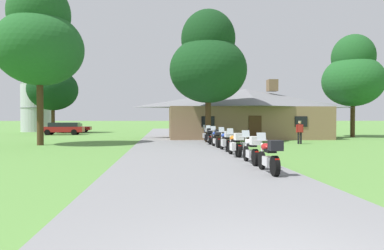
{
  "coord_description": "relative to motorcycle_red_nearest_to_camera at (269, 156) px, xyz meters",
  "views": [
    {
      "loc": [
        -1.21,
        -3.72,
        1.85
      ],
      "look_at": [
        0.86,
        22.03,
        1.37
      ],
      "focal_mm": 32.27,
      "sensor_mm": 36.0,
      "label": 1
    }
  ],
  "objects": [
    {
      "name": "bystander_red_shirt_near_lodge",
      "position": [
        6.4,
        13.34,
        0.33
      ],
      "size": [
        0.55,
        0.22,
        1.69
      ],
      "rotation": [
        0.0,
        0.0,
        0.01
      ],
      "color": "black",
      "rests_on": "ground"
    },
    {
      "name": "ground_plane",
      "position": [
        -2.22,
        12.7,
        -0.62
      ],
      "size": [
        500.0,
        500.0,
        0.0
      ],
      "primitive_type": "plane",
      "color": "#56893D"
    },
    {
      "name": "motorcycle_red_nearest_to_camera",
      "position": [
        0.0,
        0.0,
        0.0
      ],
      "size": [
        0.66,
        2.08,
        1.3
      ],
      "rotation": [
        0.0,
        0.0,
        0.0
      ],
      "color": "black",
      "rests_on": "asphalt_driveway"
    },
    {
      "name": "motorcycle_blue_farthest_in_row",
      "position": [
        -0.15,
        15.36,
        -0.01
      ],
      "size": [
        0.72,
        2.08,
        1.3
      ],
      "rotation": [
        0.0,
        0.0,
        0.01
      ],
      "color": "black",
      "rests_on": "asphalt_driveway"
    },
    {
      "name": "parked_red_suv_far_left",
      "position": [
        -14.9,
        29.2,
        0.16
      ],
      "size": [
        4.69,
        2.1,
        1.4
      ],
      "rotation": [
        0.0,
        0.0,
        1.63
      ],
      "color": "maroon",
      "rests_on": "ground"
    },
    {
      "name": "motorcycle_blue_sixth_in_row",
      "position": [
        -0.25,
        13.05,
        -0.01
      ],
      "size": [
        0.76,
        2.08,
        1.3
      ],
      "rotation": [
        0.0,
        0.0,
        -0.05
      ],
      "color": "black",
      "rests_on": "asphalt_driveway"
    },
    {
      "name": "motorcycle_blue_fifth_in_row",
      "position": [
        -0.18,
        10.39,
        0.0
      ],
      "size": [
        0.66,
        2.08,
        1.3
      ],
      "rotation": [
        0.0,
        0.0,
        0.06
      ],
      "color": "black",
      "rests_on": "asphalt_driveway"
    },
    {
      "name": "tree_by_lodge_front",
      "position": [
        -0.07,
        15.25,
        5.65
      ],
      "size": [
        5.92,
        5.92,
        10.16
      ],
      "color": "#422D19",
      "rests_on": "ground"
    },
    {
      "name": "motorcycle_orange_third_in_row",
      "position": [
        -0.04,
        5.16,
        -0.01
      ],
      "size": [
        0.8,
        2.08,
        1.3
      ],
      "rotation": [
        0.0,
        0.0,
        0.07
      ],
      "color": "black",
      "rests_on": "asphalt_driveway"
    },
    {
      "name": "stone_lodge",
      "position": [
        4.22,
        21.02,
        1.77
      ],
      "size": [
        15.16,
        7.27,
        5.55
      ],
      "color": "#896B4C",
      "rests_on": "ground"
    },
    {
      "name": "metal_silo_distant",
      "position": [
        -21.51,
        39.34,
        3.25
      ],
      "size": [
        4.13,
        4.13,
        7.73
      ],
      "color": "#B2B7BC",
      "rests_on": "ground"
    },
    {
      "name": "motorcycle_blue_fourth_in_row",
      "position": [
        -0.02,
        7.77,
        -0.01
      ],
      "size": [
        0.82,
        2.08,
        1.3
      ],
      "rotation": [
        0.0,
        0.0,
        0.09
      ],
      "color": "black",
      "rests_on": "asphalt_driveway"
    },
    {
      "name": "parked_red_sedan_far_left",
      "position": [
        -15.4,
        36.17,
        0.02
      ],
      "size": [
        4.32,
        2.14,
        1.2
      ],
      "rotation": [
        0.0,
        0.0,
        1.64
      ],
      "color": "maroon",
      "rests_on": "ground"
    },
    {
      "name": "tree_left_near",
      "position": [
        -12.03,
        13.68,
        6.78
      ],
      "size": [
        5.98,
        5.98,
        11.33
      ],
      "color": "#422D19",
      "rests_on": "ground"
    },
    {
      "name": "motorcycle_white_second_in_row",
      "position": [
        0.01,
        2.37,
        0.0
      ],
      "size": [
        0.66,
        2.08,
        1.3
      ],
      "rotation": [
        0.0,
        0.0,
        0.01
      ],
      "color": "black",
      "rests_on": "asphalt_driveway"
    },
    {
      "name": "asphalt_driveway",
      "position": [
        -2.22,
        10.7,
        -0.59
      ],
      "size": [
        6.4,
        80.0,
        0.06
      ],
      "primitive_type": "cube",
      "color": "slate",
      "rests_on": "ground"
    },
    {
      "name": "tree_right_of_lodge",
      "position": [
        15.37,
        22.05,
        5.7
      ],
      "size": [
        5.96,
        5.96,
        10.23
      ],
      "color": "#422D19",
      "rests_on": "ground"
    },
    {
      "name": "tree_left_far",
      "position": [
        -17.53,
        34.06,
        5.66
      ],
      "size": [
        6.2,
        6.2,
        10.34
      ],
      "color": "#422D19",
      "rests_on": "ground"
    }
  ]
}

